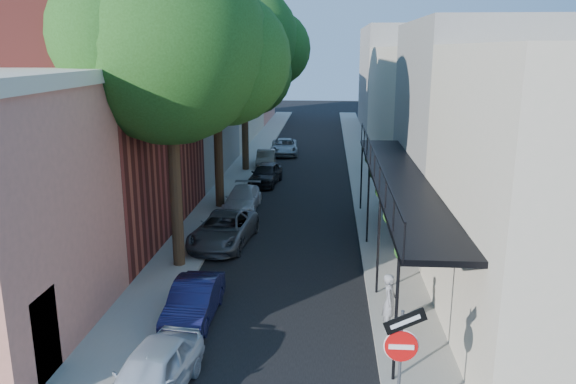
% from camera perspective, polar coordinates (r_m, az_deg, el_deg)
% --- Properties ---
extents(road_surface, '(6.00, 64.00, 0.01)m').
position_cam_1_polar(road_surface, '(39.99, 1.72, 2.98)').
color(road_surface, black).
rests_on(road_surface, ground).
extents(sidewalk_left, '(2.00, 64.00, 0.12)m').
position_cam_1_polar(sidewalk_left, '(40.34, -3.97, 3.14)').
color(sidewalk_left, gray).
rests_on(sidewalk_left, ground).
extents(sidewalk_right, '(2.00, 64.00, 0.12)m').
position_cam_1_polar(sidewalk_right, '(40.02, 7.46, 2.96)').
color(sidewalk_right, gray).
rests_on(sidewalk_right, ground).
extents(buildings_left, '(10.10, 59.10, 12.00)m').
position_cam_1_polar(buildings_left, '(39.59, -12.08, 9.78)').
color(buildings_left, tan).
rests_on(buildings_left, ground).
extents(buildings_right, '(9.80, 55.00, 10.00)m').
position_cam_1_polar(buildings_right, '(39.51, 15.04, 8.85)').
color(buildings_right, '#BBB39A').
rests_on(buildings_right, ground).
extents(sign_post, '(0.89, 0.17, 2.99)m').
position_cam_1_polar(sign_post, '(11.80, 11.43, -15.57)').
color(sign_post, '#595B60').
rests_on(sign_post, ground).
extents(oak_near, '(7.48, 6.80, 11.42)m').
position_cam_1_polar(oak_near, '(20.07, -10.61, 14.13)').
color(oak_near, '#382316').
rests_on(oak_near, ground).
extents(oak_mid, '(6.60, 6.00, 10.20)m').
position_cam_1_polar(oak_mid, '(27.88, -6.46, 12.58)').
color(oak_mid, '#382316').
rests_on(oak_mid, ground).
extents(oak_far, '(7.70, 7.00, 11.90)m').
position_cam_1_polar(oak_far, '(36.79, -3.78, 14.91)').
color(oak_far, '#382316').
rests_on(oak_far, ground).
extents(parked_car_a, '(1.96, 3.83, 1.25)m').
position_cam_1_polar(parked_car_a, '(13.90, -13.66, -17.50)').
color(parked_car_a, silver).
rests_on(parked_car_a, ground).
extents(parked_car_b, '(1.26, 3.56, 1.17)m').
position_cam_1_polar(parked_car_b, '(17.21, -9.56, -10.90)').
color(parked_car_b, '#14153E').
rests_on(parked_car_b, ground).
extents(parked_car_c, '(2.58, 4.79, 1.28)m').
position_cam_1_polar(parked_car_c, '(23.33, -6.54, -3.81)').
color(parked_car_c, '#4C4E53').
rests_on(parked_car_c, ground).
extents(parked_car_d, '(1.64, 3.95, 1.14)m').
position_cam_1_polar(parked_car_d, '(28.17, -4.65, -0.72)').
color(parked_car_d, '#B9B9BD').
rests_on(parked_car_d, ground).
extents(parked_car_e, '(1.94, 3.95, 1.30)m').
position_cam_1_polar(parked_car_e, '(33.47, -2.27, 1.86)').
color(parked_car_e, black).
rests_on(parked_car_e, ground).
extents(parked_car_f, '(1.41, 3.55, 1.15)m').
position_cam_1_polar(parked_car_f, '(38.46, -2.26, 3.39)').
color(parked_car_f, '#666256').
rests_on(parked_car_f, ground).
extents(parked_car_g, '(2.27, 4.41, 1.19)m').
position_cam_1_polar(parked_car_g, '(43.11, -0.36, 4.62)').
color(parked_car_g, '#8B959D').
rests_on(parked_car_g, ground).
extents(pedestrian, '(0.52, 0.68, 1.67)m').
position_cam_1_polar(pedestrian, '(16.34, 10.30, -10.93)').
color(pedestrian, gray).
rests_on(pedestrian, sidewalk_right).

